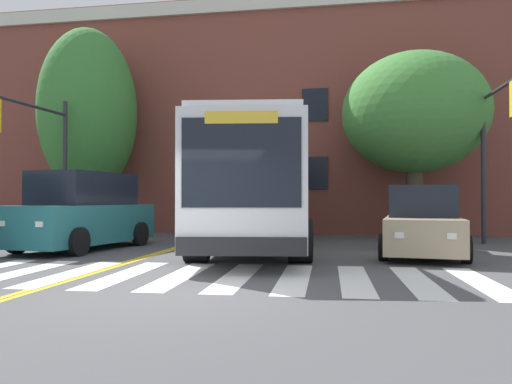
{
  "coord_description": "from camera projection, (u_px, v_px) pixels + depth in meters",
  "views": [
    {
      "loc": [
        2.57,
        -7.56,
        1.48
      ],
      "look_at": [
        0.17,
        6.79,
        1.71
      ],
      "focal_mm": 35.0,
      "sensor_mm": 36.0,
      "label": 1
    }
  ],
  "objects": [
    {
      "name": "ground_plane",
      "position": [
        174.0,
        294.0,
        7.86
      ],
      "size": [
        120.0,
        120.0,
        0.0
      ],
      "primitive_type": "plane",
      "color": "#4C4C4F"
    },
    {
      "name": "crosswalk",
      "position": [
        208.0,
        276.0,
        9.66
      ],
      "size": [
        10.68,
        3.91,
        0.01
      ],
      "color": "white",
      "rests_on": "ground"
    },
    {
      "name": "lane_line_yellow_inner",
      "position": [
        233.0,
        231.0,
        23.88
      ],
      "size": [
        0.12,
        36.0,
        0.01
      ],
      "primitive_type": "cube",
      "color": "gold",
      "rests_on": "ground"
    },
    {
      "name": "lane_line_yellow_outer",
      "position": [
        236.0,
        231.0,
        23.86
      ],
      "size": [
        0.12,
        36.0,
        0.01
      ],
      "primitive_type": "cube",
      "color": "gold",
      "rests_on": "ground"
    },
    {
      "name": "city_bus",
      "position": [
        255.0,
        187.0,
        15.55
      ],
      "size": [
        4.01,
        12.35,
        3.46
      ],
      "color": "white",
      "rests_on": "ground"
    },
    {
      "name": "car_teal_near_lane",
      "position": [
        84.0,
        213.0,
        14.92
      ],
      "size": [
        2.72,
        5.27,
        2.3
      ],
      "color": "#236B70",
      "rests_on": "ground"
    },
    {
      "name": "car_tan_far_lane",
      "position": [
        422.0,
        224.0,
        13.29
      ],
      "size": [
        2.53,
        4.85,
        1.86
      ],
      "color": "tan",
      "rests_on": "ground"
    },
    {
      "name": "car_red_behind_bus",
      "position": [
        264.0,
        213.0,
        24.8
      ],
      "size": [
        2.49,
        4.81,
        1.84
      ],
      "color": "#AD1E1E",
      "rests_on": "ground"
    },
    {
      "name": "traffic_light_near_corner",
      "position": [
        497.0,
        133.0,
        15.55
      ],
      "size": [
        0.35,
        3.3,
        5.34
      ],
      "color": "#28282D",
      "rests_on": "ground"
    },
    {
      "name": "traffic_light_far_corner",
      "position": [
        36.0,
        142.0,
        16.69
      ],
      "size": [
        0.49,
        3.8,
        5.1
      ],
      "color": "#28282D",
      "rests_on": "ground"
    },
    {
      "name": "street_tree_curbside_large",
      "position": [
        414.0,
        114.0,
        18.74
      ],
      "size": [
        7.59,
        7.62,
        7.02
      ],
      "color": "#4C3D2D",
      "rests_on": "ground"
    },
    {
      "name": "street_tree_curbside_small",
      "position": [
        89.0,
        113.0,
        20.74
      ],
      "size": [
        4.44,
        4.97,
        8.62
      ],
      "color": "brown",
      "rests_on": "ground"
    },
    {
      "name": "building_facade",
      "position": [
        225.0,
        126.0,
        25.48
      ],
      "size": [
        35.44,
        6.87,
        10.5
      ],
      "color": "brown",
      "rests_on": "ground"
    }
  ]
}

